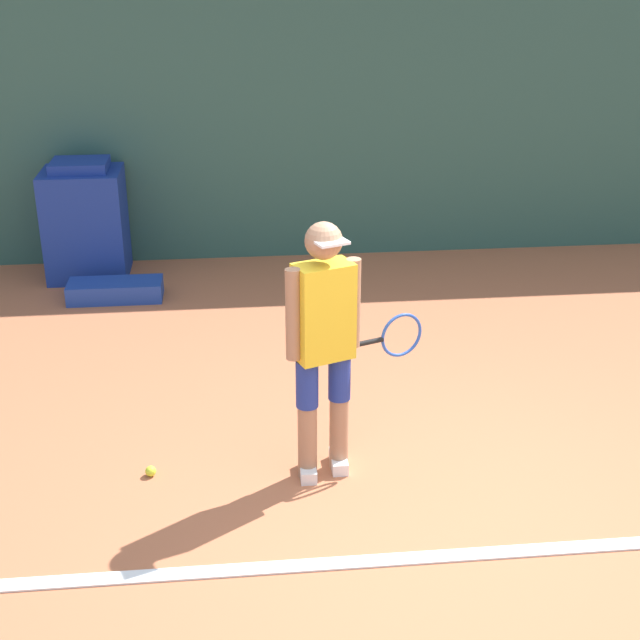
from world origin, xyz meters
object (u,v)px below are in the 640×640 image
(tennis_player, at_px, (325,340))
(covered_chair, at_px, (86,221))
(equipment_bag, at_px, (116,290))
(tennis_ball, at_px, (151,471))

(tennis_player, bearing_deg, covered_chair, 96.62)
(equipment_bag, bearing_deg, tennis_player, -62.25)
(tennis_player, distance_m, equipment_bag, 3.60)
(tennis_player, xyz_separation_m, equipment_bag, (-1.63, 3.10, -0.83))
(covered_chair, bearing_deg, equipment_bag, -65.28)
(tennis_ball, relative_size, covered_chair, 0.06)
(tennis_ball, relative_size, equipment_bag, 0.08)
(tennis_ball, bearing_deg, covered_chair, 102.85)
(tennis_player, distance_m, tennis_ball, 1.41)
(covered_chair, relative_size, equipment_bag, 1.34)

